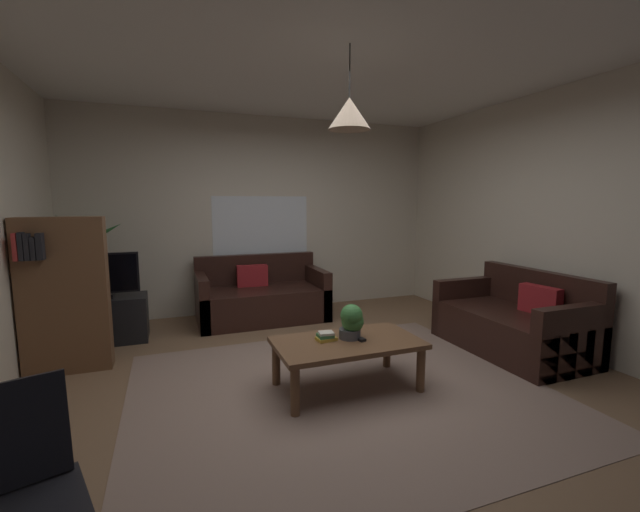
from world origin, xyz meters
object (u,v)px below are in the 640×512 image
at_px(book_on_table_2, 326,333).
at_px(folding_chair, 19,491).
at_px(potted_plant_on_table, 352,321).
at_px(tv, 100,275).
at_px(couch_under_window, 261,299).
at_px(couch_right_side, 513,325).
at_px(remote_on_table_0, 358,338).
at_px(potted_palm_corner, 88,283).
at_px(book_on_table_1, 325,336).
at_px(book_on_table_0, 326,339).
at_px(bookshelf_corner, 64,294).
at_px(pendant_lamp, 349,113).
at_px(tv_stand, 103,320).
at_px(coffee_table, 347,347).

xyz_separation_m(book_on_table_2, folding_chair, (-1.71, -1.35, 0.04)).
bearing_deg(potted_plant_on_table, tv, 137.66).
distance_m(couch_under_window, potted_plant_on_table, 2.22).
xyz_separation_m(couch_right_side, folding_chair, (-3.83, -1.47, 0.23)).
height_order(book_on_table_2, remote_on_table_0, book_on_table_2).
relative_size(couch_right_side, potted_palm_corner, 1.02).
xyz_separation_m(remote_on_table_0, folding_chair, (-1.96, -1.28, 0.09)).
xyz_separation_m(book_on_table_1, tv, (-1.87, 1.86, 0.30)).
relative_size(book_on_table_0, potted_palm_corner, 0.11).
distance_m(book_on_table_2, folding_chair, 2.18).
distance_m(couch_under_window, bookshelf_corner, 2.28).
bearing_deg(pendant_lamp, book_on_table_2, 159.31).
xyz_separation_m(tv_stand, tv, (0.00, -0.02, 0.50)).
relative_size(remote_on_table_0, bookshelf_corner, 0.11).
xyz_separation_m(couch_right_side, tv_stand, (-4.00, 1.77, -0.02)).
distance_m(couch_under_window, coffee_table, 2.23).
xyz_separation_m(potted_plant_on_table, tv_stand, (-2.09, 1.92, -0.31)).
xyz_separation_m(couch_right_side, book_on_table_1, (-2.13, -0.12, 0.17)).
distance_m(book_on_table_1, book_on_table_2, 0.02).
bearing_deg(book_on_table_1, couch_under_window, 91.51).
distance_m(book_on_table_2, tv, 2.66).
height_order(potted_palm_corner, bookshelf_corner, potted_palm_corner).
xyz_separation_m(couch_right_side, potted_plant_on_table, (-1.91, -0.15, 0.28)).
height_order(couch_under_window, folding_chair, folding_chair).
height_order(couch_right_side, tv, tv).
bearing_deg(book_on_table_1, book_on_table_2, -60.62).
relative_size(tv, pendant_lamp, 1.25).
bearing_deg(remote_on_table_0, potted_palm_corner, 122.13).
distance_m(book_on_table_0, potted_plant_on_table, 0.25).
relative_size(tv_stand, tv, 1.16).
bearing_deg(pendant_lamp, tv_stand, 136.17).
distance_m(couch_right_side, tv, 4.39).
xyz_separation_m(remote_on_table_0, tv, (-2.13, 1.94, 0.33)).
bearing_deg(book_on_table_0, pendant_lamp, -21.40).
height_order(book_on_table_0, potted_palm_corner, potted_palm_corner).
bearing_deg(book_on_table_1, coffee_table, -22.40).
bearing_deg(couch_right_side, bookshelf_corner, -103.69).
bearing_deg(tv, folding_chair, -87.06).
xyz_separation_m(coffee_table, tv, (-2.04, 1.93, 0.40)).
height_order(tv_stand, pendant_lamp, pendant_lamp).
bearing_deg(couch_right_side, coffee_table, -84.65).
relative_size(book_on_table_2, pendant_lamp, 0.19).
relative_size(book_on_table_1, tv_stand, 0.14).
bearing_deg(tv, remote_on_table_0, -42.32).
bearing_deg(coffee_table, couch_right_side, 5.35).
height_order(couch_under_window, tv_stand, couch_under_window).
relative_size(coffee_table, folding_chair, 1.36).
xyz_separation_m(couch_under_window, tv, (-1.81, -0.28, 0.48)).
relative_size(couch_right_side, coffee_table, 1.25).
relative_size(couch_under_window, book_on_table_1, 13.31).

